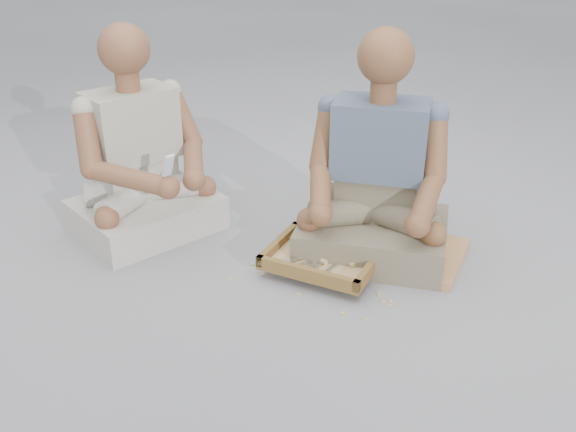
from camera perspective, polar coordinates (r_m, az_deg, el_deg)
The scene contains 33 objects.
ground at distance 2.53m, azimuth -1.52°, elevation -7.30°, with size 60.00×60.00×0.00m, color #97989C.
carved_panel at distance 2.85m, azimuth 9.02°, elevation -2.95°, with size 0.62×0.41×0.04m, color #A2763F.
tool_tray at distance 2.67m, azimuth 3.18°, elevation -3.72°, with size 0.45×0.36×0.06m.
chisel_0 at distance 2.67m, azimuth 4.06°, elevation -3.61°, with size 0.15×0.18×0.02m.
chisel_1 at distance 2.67m, azimuth 2.81°, elevation -3.40°, with size 0.16×0.18×0.02m.
chisel_2 at distance 2.70m, azimuth 4.30°, elevation -3.03°, with size 0.21×0.09×0.02m.
chisel_3 at distance 2.65m, azimuth 2.66°, elevation -3.65°, with size 0.20×0.12×0.02m.
chisel_4 at distance 2.69m, azimuth 3.50°, elevation -3.37°, with size 0.06×0.22×0.02m.
chisel_5 at distance 2.65m, azimuth 6.14°, elevation -3.98°, with size 0.20×0.12×0.02m.
chisel_6 at distance 2.67m, azimuth 3.96°, elevation -3.53°, with size 0.07×0.22×0.02m.
chisel_7 at distance 2.65m, azimuth 4.97°, elevation -3.87°, with size 0.06×0.22×0.02m.
chisel_8 at distance 2.78m, azimuth 4.82°, elevation -2.38°, with size 0.12×0.20×0.02m.
chisel_9 at distance 2.65m, azimuth 5.32°, elevation -3.86°, with size 0.17×0.17×0.02m.
chisel_10 at distance 2.69m, azimuth 2.18°, elevation -3.14°, with size 0.10×0.21×0.02m.
wood_chip_0 at distance 2.42m, azimuth 6.96°, elevation -9.13°, with size 0.02×0.01×0.00m, color tan.
wood_chip_1 at distance 2.65m, azimuth -5.16°, elevation -5.59°, with size 0.02×0.01×0.00m, color tan.
wood_chip_2 at distance 2.65m, azimuth 4.82°, elevation -5.57°, with size 0.02×0.01×0.00m, color tan.
wood_chip_3 at distance 2.53m, azimuth 8.46°, elevation -7.54°, with size 0.02×0.01×0.00m, color tan.
wood_chip_4 at distance 2.90m, azimuth 9.32°, elevation -2.84°, with size 0.02×0.01×0.00m, color tan.
wood_chip_5 at distance 2.67m, azimuth -2.37°, elevation -5.18°, with size 0.02×0.01×0.00m, color tan.
wood_chip_6 at distance 2.57m, azimuth 8.06°, elevation -6.85°, with size 0.02×0.01×0.00m, color tan.
wood_chip_7 at distance 2.88m, azimuth 9.02°, elevation -2.97°, with size 0.02×0.01×0.00m, color tan.
wood_chip_8 at distance 2.53m, azimuth 9.09°, elevation -7.50°, with size 0.02×0.01×0.00m, color tan.
wood_chip_9 at distance 2.77m, azimuth -0.86°, elevation -3.96°, with size 0.02×0.01×0.00m, color tan.
wood_chip_10 at distance 2.54m, azimuth 0.94°, elevation -6.94°, with size 0.02×0.01×0.00m, color tan.
wood_chip_11 at distance 2.74m, azimuth 4.60°, elevation -4.42°, with size 0.02×0.01×0.00m, color tan.
wood_chip_12 at distance 2.45m, azimuth 4.88°, elevation -8.59°, with size 0.02×0.01×0.00m, color tan.
wood_chip_13 at distance 2.51m, azimuth 9.04°, elevation -7.88°, with size 0.02×0.01×0.00m, color tan.
wood_chip_14 at distance 2.89m, azimuth 10.49°, elevation -3.03°, with size 0.02×0.01×0.00m, color tan.
wood_chip_15 at distance 2.74m, azimuth -3.19°, elevation -4.32°, with size 0.02×0.01×0.00m, color tan.
craftsman at distance 2.97m, azimuth -12.94°, elevation 4.40°, with size 0.72×0.74×0.94m.
companion at distance 2.72m, azimuth 7.86°, elevation 2.79°, with size 0.71×0.62×0.96m.
mobile_phone at distance 2.61m, azimuth -10.61°, elevation 4.43°, with size 0.05×0.05×0.10m.
Camera 1 is at (1.02, -1.83, 1.40)m, focal length 40.00 mm.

